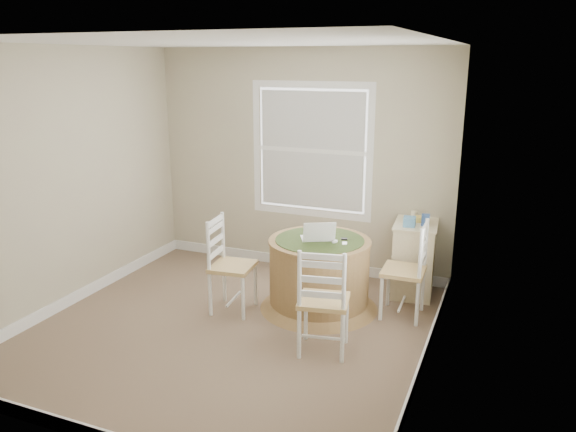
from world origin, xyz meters
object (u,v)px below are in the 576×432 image
at_px(round_table, 319,271).
at_px(chair_right, 404,270).
at_px(chair_left, 233,266).
at_px(laptop, 318,237).
at_px(chair_near, 324,300).
at_px(corner_chest, 414,258).

distance_m(round_table, chair_right, 0.84).
xyz_separation_m(round_table, chair_left, (-0.78, -0.39, 0.08)).
bearing_deg(chair_left, laptop, -69.86).
distance_m(chair_near, laptop, 0.93).
relative_size(chair_near, chair_right, 1.00).
bearing_deg(chair_near, corner_chest, -118.64).
distance_m(chair_right, laptop, 0.90).
bearing_deg(round_table, laptop, -167.62).
xyz_separation_m(chair_right, laptop, (-0.84, -0.15, 0.29)).
bearing_deg(laptop, chair_left, -1.57).
relative_size(round_table, chair_right, 1.27).
bearing_deg(round_table, corner_chest, 26.68).
bearing_deg(corner_chest, laptop, -143.82).
bearing_deg(corner_chest, chair_left, -150.44).
distance_m(round_table, chair_near, 0.89).
relative_size(chair_right, corner_chest, 1.19).
height_order(chair_left, chair_near, same).
distance_m(chair_left, laptop, 0.90).
bearing_deg(chair_right, round_table, -81.95).
bearing_deg(chair_right, laptop, -81.54).
xyz_separation_m(round_table, chair_right, (0.82, 0.14, 0.08)).
relative_size(laptop, corner_chest, 0.52).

